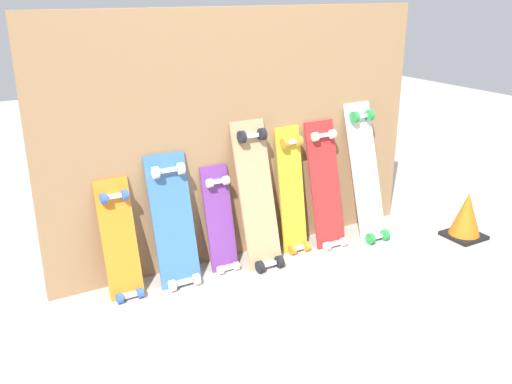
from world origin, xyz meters
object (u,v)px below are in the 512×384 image
at_px(skateboard_blue, 174,227).
at_px(skateboard_purple, 220,225).
at_px(skateboard_yellow, 292,195).
at_px(skateboard_red, 326,190).
at_px(skateboard_white, 366,177).
at_px(skateboard_orange, 120,246).
at_px(traffic_cone, 466,216).
at_px(skateboard_natural, 258,200).

distance_m(skateboard_blue, skateboard_purple, 0.30).
bearing_deg(skateboard_yellow, skateboard_purple, -179.61).
xyz_separation_m(skateboard_red, skateboard_white, (0.29, -0.04, 0.05)).
height_order(skateboard_orange, traffic_cone, skateboard_orange).
distance_m(skateboard_red, skateboard_white, 0.30).
distance_m(skateboard_blue, traffic_cone, 1.89).
height_order(skateboard_purple, skateboard_white, skateboard_white).
bearing_deg(skateboard_natural, skateboard_blue, 176.64).
xyz_separation_m(skateboard_yellow, traffic_cone, (1.06, -0.44, -0.20)).
relative_size(skateboard_purple, skateboard_red, 0.80).
bearing_deg(skateboard_purple, skateboard_red, -2.21).
relative_size(skateboard_yellow, skateboard_red, 0.99).
distance_m(skateboard_yellow, skateboard_white, 0.53).
relative_size(skateboard_purple, skateboard_white, 0.73).
bearing_deg(skateboard_natural, traffic_cone, -16.11).
xyz_separation_m(skateboard_purple, skateboard_red, (0.72, -0.03, 0.09)).
bearing_deg(skateboard_white, skateboard_orange, 178.08).
distance_m(skateboard_orange, skateboard_natural, 0.81).
xyz_separation_m(skateboard_blue, skateboard_yellow, (0.78, 0.02, 0.03)).
relative_size(skateboard_red, skateboard_white, 0.91).
height_order(skateboard_blue, skateboard_natural, skateboard_natural).
distance_m(skateboard_purple, skateboard_yellow, 0.50).
distance_m(skateboard_natural, skateboard_yellow, 0.28).
relative_size(skateboard_natural, skateboard_white, 0.97).
bearing_deg(skateboard_red, skateboard_white, -7.16).
distance_m(skateboard_white, traffic_cone, 0.70).
distance_m(skateboard_orange, skateboard_yellow, 1.08).
bearing_deg(skateboard_orange, skateboard_purple, 1.05).
xyz_separation_m(skateboard_blue, skateboard_red, (1.01, -0.01, 0.03)).
xyz_separation_m(skateboard_orange, skateboard_purple, (0.59, 0.01, -0.01)).
height_order(skateboard_blue, skateboard_white, skateboard_white).
xyz_separation_m(skateboard_purple, skateboard_yellow, (0.49, 0.00, 0.09)).
height_order(skateboard_red, skateboard_white, skateboard_white).
bearing_deg(skateboard_purple, skateboard_natural, -13.18).
height_order(skateboard_orange, skateboard_yellow, skateboard_yellow).
distance_m(skateboard_orange, skateboard_blue, 0.30).
xyz_separation_m(skateboard_orange, skateboard_red, (1.31, -0.02, 0.08)).
distance_m(skateboard_orange, traffic_cone, 2.18).
bearing_deg(skateboard_blue, skateboard_red, -0.36).
height_order(skateboard_blue, skateboard_purple, skateboard_blue).
relative_size(skateboard_orange, traffic_cone, 2.25).
bearing_deg(skateboard_red, skateboard_orange, 179.25).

